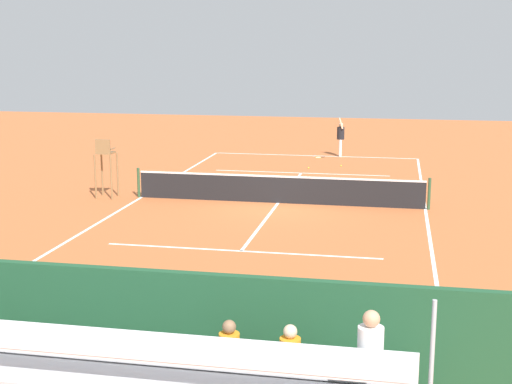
% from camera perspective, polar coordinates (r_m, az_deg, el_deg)
% --- Properties ---
extents(ground_plane, '(60.00, 60.00, 0.00)m').
position_cam_1_polar(ground_plane, '(25.06, 1.77, -0.88)').
color(ground_plane, '#BC6033').
extents(court_line_markings, '(10.10, 22.20, 0.01)m').
position_cam_1_polar(court_line_markings, '(25.09, 1.78, -0.85)').
color(court_line_markings, white).
rests_on(court_line_markings, ground).
extents(tennis_net, '(10.30, 0.10, 1.07)m').
position_cam_1_polar(tennis_net, '(24.95, 1.77, 0.25)').
color(tennis_net, black).
rests_on(tennis_net, ground).
extents(backdrop_wall, '(18.00, 0.16, 2.00)m').
position_cam_1_polar(backdrop_wall, '(11.75, -9.62, -10.67)').
color(backdrop_wall, '#1E4C2D').
rests_on(backdrop_wall, ground).
extents(bleacher_stand, '(9.06, 2.40, 2.48)m').
position_cam_1_polar(bleacher_stand, '(10.63, -11.92, -13.76)').
color(bleacher_stand, '#B2B2B7').
rests_on(bleacher_stand, ground).
extents(umpire_chair, '(0.67, 0.67, 2.14)m').
position_cam_1_polar(umpire_chair, '(26.22, -11.84, 2.36)').
color(umpire_chair, olive).
rests_on(umpire_chair, ground).
extents(courtside_bench, '(1.80, 0.40, 0.93)m').
position_cam_1_polar(courtside_bench, '(12.02, 2.56, -12.28)').
color(courtside_bench, '#33383D').
rests_on(courtside_bench, ground).
extents(equipment_bag, '(0.90, 0.36, 0.36)m').
position_cam_1_polar(equipment_bag, '(12.50, -7.11, -13.29)').
color(equipment_bag, black).
rests_on(equipment_bag, ground).
extents(tennis_player, '(0.39, 0.54, 1.93)m').
position_cam_1_polar(tennis_player, '(35.56, 6.71, 4.43)').
color(tennis_player, white).
rests_on(tennis_player, ground).
extents(tennis_racket, '(0.52, 0.51, 0.03)m').
position_cam_1_polar(tennis_racket, '(35.16, 4.97, 2.74)').
color(tennis_racket, black).
rests_on(tennis_racket, ground).
extents(tennis_ball_near, '(0.07, 0.07, 0.07)m').
position_cam_1_polar(tennis_ball_near, '(32.75, 6.75, 2.08)').
color(tennis_ball_near, '#CCDB33').
rests_on(tennis_ball_near, ground).
extents(tennis_ball_far, '(0.07, 0.07, 0.07)m').
position_cam_1_polar(tennis_ball_far, '(32.05, 4.19, 1.92)').
color(tennis_ball_far, '#CCDB33').
rests_on(tennis_ball_far, ground).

